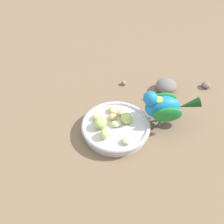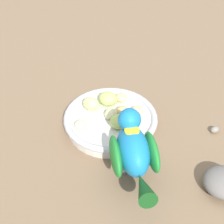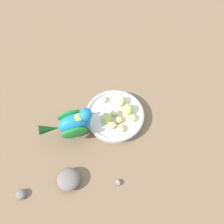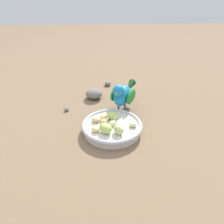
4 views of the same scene
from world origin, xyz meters
TOP-DOWN VIEW (x-y plane):
  - ground_plane at (0.00, 0.00)m, footprint 4.00×4.00m
  - feeding_bowl at (0.02, 0.01)m, footprint 0.19×0.19m
  - apple_piece_0 at (0.09, 0.01)m, footprint 0.03×0.03m
  - apple_piece_1 at (0.03, 0.01)m, footprint 0.03×0.03m
  - apple_piece_2 at (0.00, 0.02)m, footprint 0.03×0.02m
  - apple_piece_3 at (0.04, -0.03)m, footprint 0.04×0.04m
  - apple_piece_4 at (0.01, -0.02)m, footprint 0.05×0.05m
  - apple_piece_5 at (-0.02, -0.01)m, footprint 0.03×0.03m
  - apple_piece_6 at (-0.00, 0.05)m, footprint 0.03×0.04m
  - apple_piece_7 at (0.03, 0.05)m, footprint 0.05×0.05m
  - apple_piece_8 at (-0.03, 0.04)m, footprint 0.03×0.03m
  - parrot at (0.07, 0.14)m, footprint 0.11×0.16m
  - rock_large at (-0.04, 0.25)m, footprint 0.09×0.09m
  - pebble_0 at (-0.13, 0.15)m, footprint 0.02×0.02m

SIDE VIEW (x-z plane):
  - ground_plane at x=0.00m, z-range 0.00..0.00m
  - pebble_0 at x=-0.13m, z-range 0.00..0.01m
  - feeding_bowl at x=0.02m, z-range 0.00..0.03m
  - rock_large at x=-0.04m, z-range 0.00..0.04m
  - apple_piece_0 at x=0.09m, z-range 0.02..0.04m
  - apple_piece_8 at x=-0.03m, z-range 0.02..0.04m
  - apple_piece_5 at x=-0.02m, z-range 0.02..0.04m
  - apple_piece_1 at x=0.03m, z-range 0.02..0.04m
  - apple_piece_2 at x=0.00m, z-range 0.02..0.04m
  - apple_piece_6 at x=0.00m, z-range 0.02..0.04m
  - apple_piece_7 at x=0.03m, z-range 0.02..0.05m
  - apple_piece_3 at x=0.04m, z-range 0.02..0.05m
  - apple_piece_4 at x=0.01m, z-range 0.02..0.05m
  - parrot at x=0.07m, z-range 0.01..0.13m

